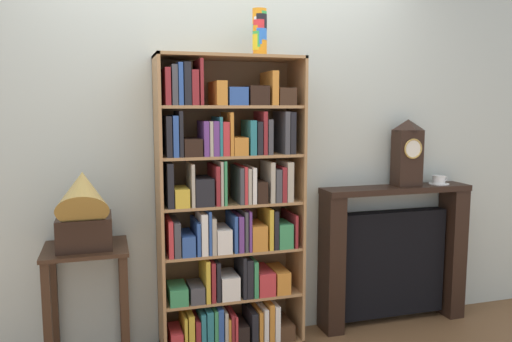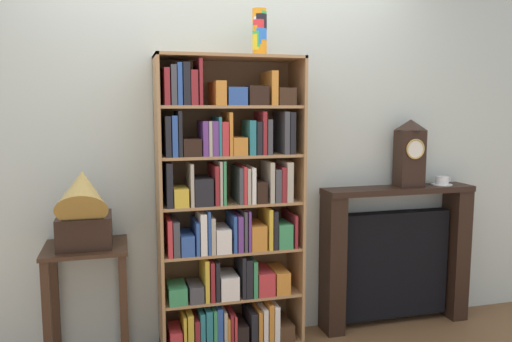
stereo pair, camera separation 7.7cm
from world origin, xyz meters
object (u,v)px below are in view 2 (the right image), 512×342
at_px(bookshelf, 229,218).
at_px(fireplace_mantel, 395,257).
at_px(mantel_clock, 410,153).
at_px(gramophone, 83,208).
at_px(cup_stack, 260,33).
at_px(side_table_left, 87,284).
at_px(teacup_with_saucer, 442,181).

bearing_deg(bookshelf, fireplace_mantel, 3.89).
xyz_separation_m(fireplace_mantel, mantel_clock, (0.07, -0.02, 0.73)).
bearing_deg(gramophone, cup_stack, 3.65).
bearing_deg(bookshelf, side_table_left, -177.82).
bearing_deg(bookshelf, teacup_with_saucer, 2.38).
distance_m(gramophone, mantel_clock, 2.15).
distance_m(side_table_left, mantel_clock, 2.25).
distance_m(side_table_left, teacup_with_saucer, 2.46).
bearing_deg(mantel_clock, side_table_left, -177.45).
bearing_deg(mantel_clock, gramophone, -176.04).
bearing_deg(bookshelf, cup_stack, -5.63).
xyz_separation_m(cup_stack, teacup_with_saucer, (1.37, 0.08, -0.96)).
distance_m(bookshelf, cup_stack, 1.14).
distance_m(cup_stack, fireplace_mantel, 1.81).
xyz_separation_m(bookshelf, side_table_left, (-0.84, -0.03, -0.33)).
height_order(gramophone, mantel_clock, mantel_clock).
height_order(fireplace_mantel, teacup_with_saucer, teacup_with_saucer).
height_order(cup_stack, gramophone, cup_stack).
bearing_deg(fireplace_mantel, cup_stack, -174.33).
relative_size(fireplace_mantel, mantel_clock, 2.34).
relative_size(mantel_clock, teacup_with_saucer, 3.23).
relative_size(cup_stack, fireplace_mantel, 0.25).
xyz_separation_m(side_table_left, gramophone, (0.00, -0.05, 0.46)).
bearing_deg(side_table_left, bookshelf, 2.18).
xyz_separation_m(side_table_left, teacup_with_saucer, (2.40, 0.10, 0.49)).
bearing_deg(gramophone, fireplace_mantel, 4.65).
bearing_deg(cup_stack, mantel_clock, 4.25).
distance_m(side_table_left, fireplace_mantel, 2.06).
relative_size(cup_stack, mantel_clock, 0.59).
xyz_separation_m(cup_stack, gramophone, (-1.04, -0.07, -1.00)).
bearing_deg(gramophone, mantel_clock, 3.96).
bearing_deg(teacup_with_saucer, bookshelf, -177.62).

